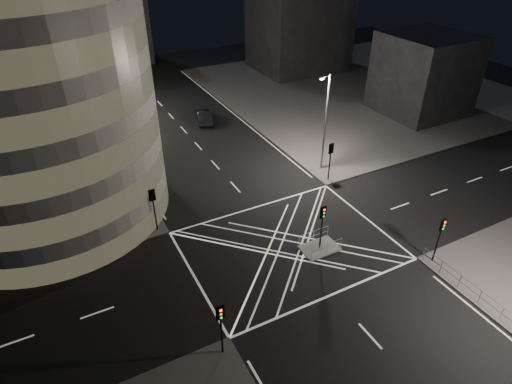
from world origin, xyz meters
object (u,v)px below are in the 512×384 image
traffic_signal_nr (441,232)px  street_lamp_left_far (89,87)px  traffic_signal_island (322,220)px  sedan (203,116)px  central_island (319,248)px  traffic_signal_nl (221,321)px  street_lamp_left_near (125,149)px  traffic_signal_fl (153,202)px  street_lamp_right_far (325,120)px  traffic_signal_fr (331,155)px

traffic_signal_nr → street_lamp_left_far: street_lamp_left_far is taller
traffic_signal_island → sedan: 27.80m
traffic_signal_island → street_lamp_left_far: bearing=110.0°
central_island → traffic_signal_nl: size_ratio=0.75×
central_island → traffic_signal_island: 2.84m
central_island → sedan: (1.11, 27.70, 0.73)m
traffic_signal_nr → street_lamp_left_near: street_lamp_left_near is taller
traffic_signal_fl → street_lamp_left_near: street_lamp_left_near is taller
traffic_signal_nr → sedan: 33.55m
street_lamp_right_far → sedan: street_lamp_right_far is taller
traffic_signal_fl → street_lamp_left_far: street_lamp_left_far is taller
central_island → street_lamp_left_far: bearing=110.0°
traffic_signal_fl → traffic_signal_fr: size_ratio=1.00×
traffic_signal_nr → sedan: bearing=99.8°
central_island → traffic_signal_fl: (-10.80, 8.30, 2.84)m
street_lamp_left_near → sedan: 19.53m
traffic_signal_island → sedan: (1.11, 27.70, -2.11)m
sedan → street_lamp_left_far: bearing=-5.2°
traffic_signal_island → street_lamp_left_near: bearing=130.3°
street_lamp_right_far → sedan: bearing=110.2°
central_island → traffic_signal_island: bearing=0.0°
street_lamp_left_near → street_lamp_left_far: bearing=90.0°
traffic_signal_fr → traffic_signal_island: size_ratio=1.00×
traffic_signal_fr → traffic_signal_island: 10.73m
central_island → traffic_signal_nr: bearing=-37.9°
traffic_signal_fr → traffic_signal_nr: 13.60m
traffic_signal_fr → street_lamp_left_far: (-18.24, 23.20, 2.63)m
traffic_signal_nr → street_lamp_left_near: bearing=134.1°
traffic_signal_fr → traffic_signal_nr: (0.00, -13.60, 0.00)m
traffic_signal_nr → sedan: size_ratio=0.82×
traffic_signal_nl → traffic_signal_island: same height
traffic_signal_island → street_lamp_right_far: bearing=54.7°
central_island → traffic_signal_fl: traffic_signal_fl is taller
traffic_signal_fl → traffic_signal_nl: (0.00, -13.60, 0.00)m
traffic_signal_fl → street_lamp_left_near: bearing=97.0°
traffic_signal_fr → street_lamp_left_far: 29.63m
central_island → street_lamp_left_near: bearing=130.3°
central_island → street_lamp_right_far: 13.98m
traffic_signal_nl → street_lamp_right_far: 24.27m
traffic_signal_nl → street_lamp_right_far: street_lamp_right_far is taller
central_island → traffic_signal_fl: size_ratio=0.75×
central_island → traffic_signal_island: size_ratio=0.75×
traffic_signal_nl → street_lamp_left_far: bearing=91.0°
street_lamp_left_far → street_lamp_right_far: bearing=-48.1°
traffic_signal_nl → sedan: 35.15m
central_island → traffic_signal_nl: (-10.80, -5.30, 2.84)m
street_lamp_left_near → sedan: street_lamp_left_near is taller
traffic_signal_fl → sedan: (11.91, 19.40, -2.11)m
central_island → traffic_signal_fr: (6.80, 8.30, 2.84)m
traffic_signal_fr → traffic_signal_nl: bearing=-142.3°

